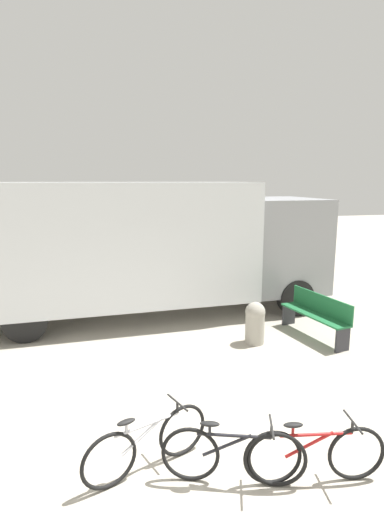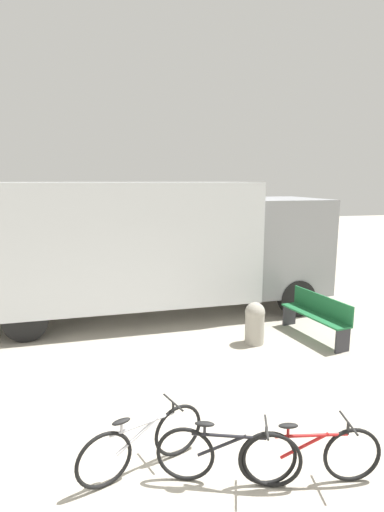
% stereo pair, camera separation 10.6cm
% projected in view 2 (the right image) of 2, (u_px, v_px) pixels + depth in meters
% --- Properties ---
extents(ground_plane, '(60.00, 60.00, 0.00)m').
position_uv_depth(ground_plane, '(196.00, 466.00, 4.76)').
color(ground_plane, '#A8A091').
extents(delivery_truck, '(9.04, 2.69, 3.32)m').
position_uv_depth(delivery_truck, '(146.00, 243.00, 9.91)').
color(delivery_truck, silver).
rests_on(delivery_truck, ground).
extents(park_bench, '(0.71, 1.83, 0.93)m').
position_uv_depth(park_bench, '(317.00, 314.00, 8.60)').
color(park_bench, '#1E6638').
rests_on(park_bench, ground).
extents(bicycle_near, '(1.53, 0.65, 0.75)m').
position_uv_depth(bicycle_near, '(143.00, 443.00, 4.63)').
color(bicycle_near, black).
rests_on(bicycle_near, ground).
extents(bicycle_middle, '(1.54, 0.64, 0.75)m').
position_uv_depth(bicycle_middle, '(228.00, 455.00, 4.42)').
color(bicycle_middle, black).
rests_on(bicycle_middle, ground).
extents(bicycle_far, '(1.60, 0.45, 0.75)m').
position_uv_depth(bicycle_far, '(310.00, 455.00, 4.43)').
color(bicycle_far, black).
rests_on(bicycle_far, ground).
extents(bollard_near_bench, '(0.41, 0.41, 0.88)m').
position_uv_depth(bollard_near_bench, '(255.00, 321.00, 8.27)').
color(bollard_near_bench, '#9E998C').
rests_on(bollard_near_bench, ground).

